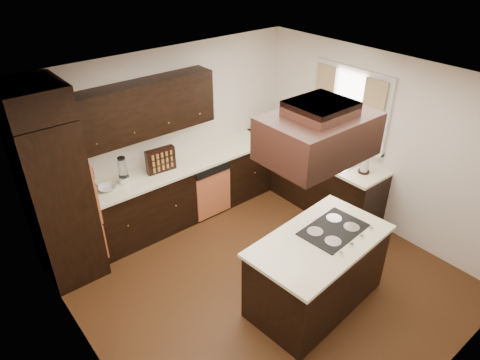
% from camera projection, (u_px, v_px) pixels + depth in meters
% --- Properties ---
extents(floor, '(4.20, 4.20, 0.02)m').
position_uv_depth(floor, '(264.00, 280.00, 5.43)').
color(floor, brown).
rests_on(floor, ground).
extents(ceiling, '(4.20, 4.20, 0.02)m').
position_uv_depth(ceiling, '(271.00, 87.00, 4.13)').
color(ceiling, white).
rests_on(ceiling, ground).
extents(wall_back, '(4.20, 0.02, 2.50)m').
position_uv_depth(wall_back, '(169.00, 135.00, 6.18)').
color(wall_back, silver).
rests_on(wall_back, ground).
extents(wall_front, '(4.20, 0.02, 2.50)m').
position_uv_depth(wall_front, '(447.00, 309.00, 3.38)').
color(wall_front, silver).
rests_on(wall_front, ground).
extents(wall_left, '(0.02, 4.20, 2.50)m').
position_uv_depth(wall_left, '(84.00, 282.00, 3.63)').
color(wall_left, silver).
rests_on(wall_left, ground).
extents(wall_right, '(0.02, 4.20, 2.50)m').
position_uv_depth(wall_right, '(379.00, 144.00, 5.93)').
color(wall_right, silver).
rests_on(wall_right, ground).
extents(oven_column, '(0.65, 0.75, 2.12)m').
position_uv_depth(oven_column, '(58.00, 201.00, 5.04)').
color(oven_column, black).
rests_on(oven_column, floor).
extents(wall_oven_face, '(0.05, 0.62, 0.78)m').
position_uv_depth(wall_oven_face, '(86.00, 187.00, 5.20)').
color(wall_oven_face, '#D57147').
rests_on(wall_oven_face, oven_column).
extents(base_cabinets_back, '(2.93, 0.60, 0.88)m').
position_uv_depth(base_cabinets_back, '(186.00, 190.00, 6.41)').
color(base_cabinets_back, black).
rests_on(base_cabinets_back, floor).
extents(base_cabinets_right, '(0.60, 2.40, 0.88)m').
position_uv_depth(base_cabinets_right, '(311.00, 176.00, 6.77)').
color(base_cabinets_right, black).
rests_on(base_cabinets_right, floor).
extents(countertop_back, '(2.93, 0.63, 0.04)m').
position_uv_depth(countertop_back, '(184.00, 164.00, 6.16)').
color(countertop_back, white).
rests_on(countertop_back, base_cabinets_back).
extents(countertop_right, '(0.63, 2.40, 0.04)m').
position_uv_depth(countertop_right, '(313.00, 150.00, 6.53)').
color(countertop_right, white).
rests_on(countertop_right, base_cabinets_right).
extents(upper_cabinets, '(2.00, 0.34, 0.72)m').
position_uv_depth(upper_cabinets, '(143.00, 109.00, 5.54)').
color(upper_cabinets, black).
rests_on(upper_cabinets, wall_back).
extents(dishwasher_front, '(0.60, 0.05, 0.72)m').
position_uv_depth(dishwasher_front, '(213.00, 194.00, 6.40)').
color(dishwasher_front, '#D57147').
rests_on(dishwasher_front, floor).
extents(window_frame, '(0.06, 1.32, 1.12)m').
position_uv_depth(window_frame, '(349.00, 106.00, 6.07)').
color(window_frame, silver).
rests_on(window_frame, wall_right).
extents(window_pane, '(0.00, 1.20, 1.00)m').
position_uv_depth(window_pane, '(351.00, 106.00, 6.08)').
color(window_pane, white).
rests_on(window_pane, wall_right).
extents(curtain_left, '(0.02, 0.34, 0.90)m').
position_uv_depth(curtain_left, '(372.00, 112.00, 5.73)').
color(curtain_left, beige).
rests_on(curtain_left, wall_right).
extents(curtain_right, '(0.02, 0.34, 0.90)m').
position_uv_depth(curtain_right, '(324.00, 96.00, 6.29)').
color(curtain_right, beige).
rests_on(curtain_right, wall_right).
extents(sink_rim, '(0.52, 0.84, 0.01)m').
position_uv_depth(sink_rim, '(331.00, 157.00, 6.29)').
color(sink_rim, silver).
rests_on(sink_rim, countertop_right).
extents(island, '(1.64, 0.99, 0.88)m').
position_uv_depth(island, '(317.00, 272.00, 4.90)').
color(island, black).
rests_on(island, floor).
extents(island_top, '(1.70, 1.05, 0.04)m').
position_uv_depth(island_top, '(320.00, 241.00, 4.66)').
color(island_top, white).
rests_on(island_top, island).
extents(cooktop, '(0.78, 0.56, 0.01)m').
position_uv_depth(cooktop, '(333.00, 230.00, 4.79)').
color(cooktop, black).
rests_on(cooktop, island_top).
extents(range_hood, '(1.05, 0.72, 0.42)m').
position_uv_depth(range_hood, '(318.00, 136.00, 4.00)').
color(range_hood, black).
rests_on(range_hood, ceiling).
extents(hood_duct, '(0.55, 0.50, 0.13)m').
position_uv_depth(hood_duct, '(321.00, 109.00, 3.86)').
color(hood_duct, black).
rests_on(hood_duct, ceiling).
extents(blender_base, '(0.15, 0.15, 0.10)m').
position_uv_depth(blender_base, '(124.00, 180.00, 5.64)').
color(blender_base, silver).
rests_on(blender_base, countertop_back).
extents(blender_pitcher, '(0.13, 0.13, 0.26)m').
position_uv_depth(blender_pitcher, '(123.00, 168.00, 5.55)').
color(blender_pitcher, silver).
rests_on(blender_pitcher, blender_base).
extents(spice_rack, '(0.42, 0.14, 0.34)m').
position_uv_depth(spice_rack, '(161.00, 160.00, 5.86)').
color(spice_rack, black).
rests_on(spice_rack, countertop_back).
extents(mixing_bowl, '(0.28, 0.28, 0.05)m').
position_uv_depth(mixing_bowl, '(107.00, 188.00, 5.50)').
color(mixing_bowl, silver).
rests_on(mixing_bowl, countertop_back).
extents(soap_bottle, '(0.11, 0.12, 0.20)m').
position_uv_depth(soap_bottle, '(301.00, 140.00, 6.55)').
color(soap_bottle, silver).
rests_on(soap_bottle, countertop_right).
extents(paper_towel, '(0.12, 0.12, 0.23)m').
position_uv_depth(paper_towel, '(365.00, 165.00, 5.85)').
color(paper_towel, silver).
rests_on(paper_towel, countertop_right).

